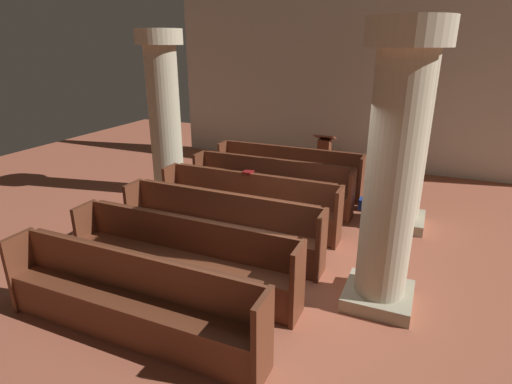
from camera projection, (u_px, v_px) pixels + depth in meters
The scene contains 14 objects.
ground_plane at pixel (268, 275), 5.85m from camera, with size 19.20×19.20×0.00m, color #AD5B42.
back_wall at pixel (359, 79), 10.32m from camera, with size 10.00×0.16×4.50m, color beige.
pew_row_0 at pixel (288, 169), 9.00m from camera, with size 3.26×0.46×0.97m.
pew_row_1 at pixel (271, 183), 8.09m from camera, with size 3.26×0.46×0.97m.
pew_row_2 at pixel (248, 200), 7.19m from camera, with size 3.26×0.47×0.97m.
pew_row_3 at pixel (220, 223), 6.28m from camera, with size 3.26×0.46×0.97m.
pew_row_4 at pixel (182, 254), 5.37m from camera, with size 3.26×0.46×0.97m.
pew_row_5 at pixel (128, 297), 4.46m from camera, with size 3.26×0.47×0.97m.
pillar_aisle_side at pixel (410, 129), 6.90m from camera, with size 0.95×0.95×3.38m.
pillar_far_side at pixel (164, 112), 8.54m from camera, with size 0.95×0.95×3.38m.
pillar_aisle_rear at pixel (393, 170), 4.65m from camera, with size 0.89×0.89×3.38m.
lectern at pixel (324, 160), 9.94m from camera, with size 0.48×0.45×1.08m.
hymn_book at pixel (248, 172), 7.22m from camera, with size 0.17×0.20×0.03m, color maroon.
kneeler_box_blue at pixel (368, 204), 8.11m from camera, with size 0.35×0.25×0.22m, color navy.
Camera 1 is at (1.87, -4.74, 3.13)m, focal length 28.77 mm.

